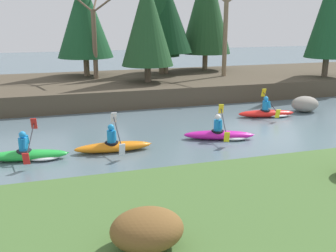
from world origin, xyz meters
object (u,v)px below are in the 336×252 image
kayaker_lead (268,113)px  kayaker_middle (222,134)px  kayaker_far_back (30,154)px  kayaker_trailing (114,145)px  boulder_midstream (305,104)px

kayaker_lead → kayaker_middle: same height
kayaker_middle → kayaker_far_back: bearing=-160.3°
kayaker_trailing → boulder_midstream: size_ratio=2.00×
kayaker_far_back → boulder_midstream: size_ratio=2.01×
kayaker_middle → boulder_midstream: kayaker_middle is taller
kayaker_middle → kayaker_far_back: same height
boulder_midstream → kayaker_trailing: bearing=-162.1°
kayaker_trailing → kayaker_far_back: (-2.82, -0.05, -0.02)m
boulder_midstream → kayaker_middle: bearing=-152.7°
kayaker_lead → kayaker_middle: (-3.64, -2.65, 0.00)m
kayaker_trailing → kayaker_far_back: same height
kayaker_far_back → kayaker_middle: bearing=9.5°
kayaker_lead → boulder_midstream: bearing=20.3°
kayaker_middle → boulder_midstream: bearing=44.9°
kayaker_middle → kayaker_far_back: (-7.07, -0.27, 0.00)m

